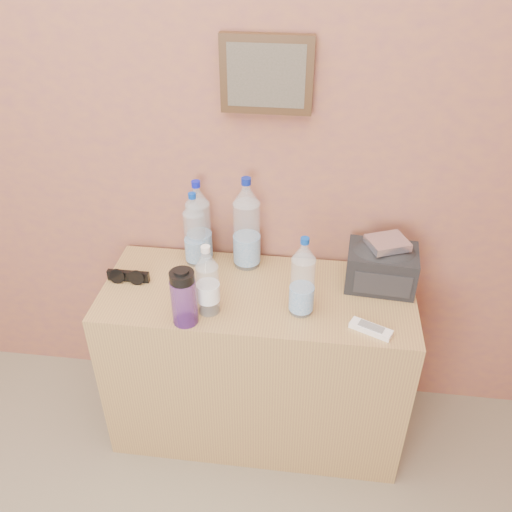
{
  "coord_description": "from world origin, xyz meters",
  "views": [
    {
      "loc": [
        0.55,
        0.23,
        1.89
      ],
      "look_at": [
        0.36,
        1.71,
        0.88
      ],
      "focal_mm": 38.0,
      "sensor_mm": 36.0,
      "label": 1
    }
  ],
  "objects_px": {
    "pet_large_d": "(303,280)",
    "foil_packet": "(388,243)",
    "pet_small": "(208,284)",
    "dresser": "(257,362)",
    "nalgene_bottle": "(184,297)",
    "ac_remote": "(371,329)",
    "pet_large_a": "(195,232)",
    "toiletry_bag": "(382,266)",
    "sunglasses": "(128,276)",
    "pet_large_c": "(247,228)",
    "pet_large_b": "(199,226)"
  },
  "relations": [
    {
      "from": "pet_large_a",
      "to": "pet_large_c",
      "type": "distance_m",
      "value": 0.2
    },
    {
      "from": "pet_small",
      "to": "toiletry_bag",
      "type": "height_order",
      "value": "pet_small"
    },
    {
      "from": "nalgene_bottle",
      "to": "ac_remote",
      "type": "xyz_separation_m",
      "value": [
        0.61,
        0.03,
        -0.09
      ]
    },
    {
      "from": "pet_large_c",
      "to": "sunglasses",
      "type": "bearing_deg",
      "value": -158.75
    },
    {
      "from": "pet_large_c",
      "to": "nalgene_bottle",
      "type": "distance_m",
      "value": 0.39
    },
    {
      "from": "pet_large_a",
      "to": "pet_large_b",
      "type": "height_order",
      "value": "pet_large_b"
    },
    {
      "from": "nalgene_bottle",
      "to": "ac_remote",
      "type": "relative_size",
      "value": 1.51
    },
    {
      "from": "toiletry_bag",
      "to": "dresser",
      "type": "bearing_deg",
      "value": -162.46
    },
    {
      "from": "pet_large_b",
      "to": "pet_large_d",
      "type": "bearing_deg",
      "value": -33.51
    },
    {
      "from": "pet_large_d",
      "to": "nalgene_bottle",
      "type": "relative_size",
      "value": 1.41
    },
    {
      "from": "pet_large_b",
      "to": "toiletry_bag",
      "type": "xyz_separation_m",
      "value": [
        0.68,
        -0.08,
        -0.06
      ]
    },
    {
      "from": "nalgene_bottle",
      "to": "foil_packet",
      "type": "relative_size",
      "value": 1.58
    },
    {
      "from": "pet_large_b",
      "to": "ac_remote",
      "type": "relative_size",
      "value": 2.41
    },
    {
      "from": "dresser",
      "to": "pet_large_a",
      "type": "height_order",
      "value": "pet_large_a"
    },
    {
      "from": "ac_remote",
      "to": "dresser",
      "type": "bearing_deg",
      "value": -177.43
    },
    {
      "from": "ac_remote",
      "to": "nalgene_bottle",
      "type": "bearing_deg",
      "value": -152.85
    },
    {
      "from": "pet_large_d",
      "to": "pet_small",
      "type": "height_order",
      "value": "pet_large_d"
    },
    {
      "from": "ac_remote",
      "to": "pet_large_c",
      "type": "bearing_deg",
      "value": 168.7
    },
    {
      "from": "nalgene_bottle",
      "to": "toiletry_bag",
      "type": "height_order",
      "value": "nalgene_bottle"
    },
    {
      "from": "pet_small",
      "to": "dresser",
      "type": "bearing_deg",
      "value": 39.09
    },
    {
      "from": "pet_large_a",
      "to": "pet_large_d",
      "type": "bearing_deg",
      "value": -30.67
    },
    {
      "from": "pet_small",
      "to": "ac_remote",
      "type": "height_order",
      "value": "pet_small"
    },
    {
      "from": "pet_small",
      "to": "nalgene_bottle",
      "type": "distance_m",
      "value": 0.09
    },
    {
      "from": "pet_large_d",
      "to": "foil_packet",
      "type": "xyz_separation_m",
      "value": [
        0.28,
        0.19,
        0.05
      ]
    },
    {
      "from": "pet_large_a",
      "to": "toiletry_bag",
      "type": "bearing_deg",
      "value": -4.99
    },
    {
      "from": "ac_remote",
      "to": "pet_large_b",
      "type": "bearing_deg",
      "value": 176.4
    },
    {
      "from": "pet_large_d",
      "to": "sunglasses",
      "type": "bearing_deg",
      "value": 171.7
    },
    {
      "from": "dresser",
      "to": "pet_large_d",
      "type": "xyz_separation_m",
      "value": [
        0.16,
        -0.08,
        0.48
      ]
    },
    {
      "from": "pet_large_a",
      "to": "ac_remote",
      "type": "bearing_deg",
      "value": -26.34
    },
    {
      "from": "dresser",
      "to": "foil_packet",
      "type": "bearing_deg",
      "value": 13.05
    },
    {
      "from": "nalgene_bottle",
      "to": "sunglasses",
      "type": "xyz_separation_m",
      "value": [
        -0.26,
        0.19,
        -0.08
      ]
    },
    {
      "from": "pet_small",
      "to": "foil_packet",
      "type": "distance_m",
      "value": 0.64
    },
    {
      "from": "pet_large_c",
      "to": "pet_large_d",
      "type": "distance_m",
      "value": 0.34
    },
    {
      "from": "pet_large_c",
      "to": "toiletry_bag",
      "type": "distance_m",
      "value": 0.5
    },
    {
      "from": "pet_large_c",
      "to": "ac_remote",
      "type": "relative_size",
      "value": 2.63
    },
    {
      "from": "nalgene_bottle",
      "to": "pet_small",
      "type": "bearing_deg",
      "value": 43.83
    },
    {
      "from": "pet_small",
      "to": "pet_large_d",
      "type": "bearing_deg",
      "value": 6.8
    },
    {
      "from": "sunglasses",
      "to": "foil_packet",
      "type": "xyz_separation_m",
      "value": [
        0.92,
        0.09,
        0.16
      ]
    },
    {
      "from": "ac_remote",
      "to": "foil_packet",
      "type": "bearing_deg",
      "value": 103.99
    },
    {
      "from": "pet_large_a",
      "to": "nalgene_bottle",
      "type": "bearing_deg",
      "value": -83.5
    },
    {
      "from": "pet_large_d",
      "to": "toiletry_bag",
      "type": "relative_size",
      "value": 1.21
    },
    {
      "from": "nalgene_bottle",
      "to": "ac_remote",
      "type": "height_order",
      "value": "nalgene_bottle"
    },
    {
      "from": "pet_large_c",
      "to": "toiletry_bag",
      "type": "height_order",
      "value": "pet_large_c"
    },
    {
      "from": "dresser",
      "to": "pet_large_c",
      "type": "relative_size",
      "value": 3.09
    },
    {
      "from": "pet_large_d",
      "to": "dresser",
      "type": "bearing_deg",
      "value": 152.04
    },
    {
      "from": "nalgene_bottle",
      "to": "pet_large_a",
      "type": "bearing_deg",
      "value": 96.5
    },
    {
      "from": "dresser",
      "to": "pet_large_b",
      "type": "bearing_deg",
      "value": 143.2
    },
    {
      "from": "nalgene_bottle",
      "to": "toiletry_bag",
      "type": "bearing_deg",
      "value": 23.86
    },
    {
      "from": "pet_small",
      "to": "sunglasses",
      "type": "height_order",
      "value": "pet_small"
    },
    {
      "from": "pet_large_a",
      "to": "foil_packet",
      "type": "distance_m",
      "value": 0.7
    }
  ]
}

